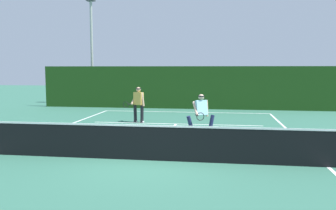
{
  "coord_description": "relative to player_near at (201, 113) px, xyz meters",
  "views": [
    {
      "loc": [
        1.97,
        -9.32,
        2.52
      ],
      "look_at": [
        -0.18,
        5.17,
        1.0
      ],
      "focal_mm": 37.73,
      "sensor_mm": 36.0,
      "label": 1
    }
  ],
  "objects": [
    {
      "name": "court_line_centre",
      "position": [
        -1.29,
        -0.46,
        -0.86
      ],
      "size": [
        0.1,
        6.4,
        0.01
      ],
      "primitive_type": "cube",
      "color": "white",
      "rests_on": "ground_plane"
    },
    {
      "name": "light_pole",
      "position": [
        -8.26,
        10.92,
        3.74
      ],
      "size": [
        0.55,
        0.44,
        7.51
      ],
      "color": "#9EA39E",
      "rests_on": "ground_plane"
    },
    {
      "name": "court_line_service",
      "position": [
        -1.29,
        2.8,
        -0.86
      ],
      "size": [
        7.74,
        0.1,
        0.01
      ],
      "primitive_type": "cube",
      "color": "white",
      "rests_on": "ground_plane"
    },
    {
      "name": "ground_plane",
      "position": [
        -1.29,
        -3.66,
        -0.87
      ],
      "size": [
        80.0,
        80.0,
        0.0
      ],
      "primitive_type": "plane",
      "color": "#2F6450"
    },
    {
      "name": "tennis_net",
      "position": [
        -1.29,
        -3.66,
        -0.36
      ],
      "size": [
        10.41,
        0.09,
        1.07
      ],
      "color": "#1E4723",
      "rests_on": "ground_plane"
    },
    {
      "name": "back_fence_windscreen",
      "position": [
        -1.29,
        8.94,
        0.46
      ],
      "size": [
        18.91,
        0.12,
        2.66
      ],
      "primitive_type": "cube",
      "color": "#1C4114",
      "rests_on": "ground_plane"
    },
    {
      "name": "court_line_baseline_far",
      "position": [
        -1.29,
        7.23,
        -0.86
      ],
      "size": [
        9.5,
        0.1,
        0.01
      ],
      "primitive_type": "cube",
      "color": "white",
      "rests_on": "ground_plane"
    },
    {
      "name": "tennis_ball_extra",
      "position": [
        0.52,
        1.36,
        -0.83
      ],
      "size": [
        0.07,
        0.07,
        0.07
      ],
      "primitive_type": "sphere",
      "color": "#D1E033",
      "rests_on": "ground_plane"
    },
    {
      "name": "tennis_ball",
      "position": [
        -2.3,
        0.5,
        -0.83
      ],
      "size": [
        0.07,
        0.07,
        0.07
      ],
      "primitive_type": "sphere",
      "color": "#D1E033",
      "rests_on": "ground_plane"
    },
    {
      "name": "player_near",
      "position": [
        0.0,
        0.0,
        0.0
      ],
      "size": [
        1.07,
        1.03,
        1.58
      ],
      "rotation": [
        0.0,
        0.0,
        3.6
      ],
      "color": "#1E234C",
      "rests_on": "ground_plane"
    },
    {
      "name": "player_far",
      "position": [
        -3.08,
        3.0,
        0.05
      ],
      "size": [
        0.96,
        0.84,
        1.66
      ],
      "rotation": [
        0.0,
        0.0,
        2.75
      ],
      "color": "black",
      "rests_on": "ground_plane"
    },
    {
      "name": "court_line_sideline_right",
      "position": [
        3.46,
        -3.66,
        -0.86
      ],
      "size": [
        0.1,
        21.78,
        0.01
      ],
      "primitive_type": "cube",
      "color": "white",
      "rests_on": "ground_plane"
    }
  ]
}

